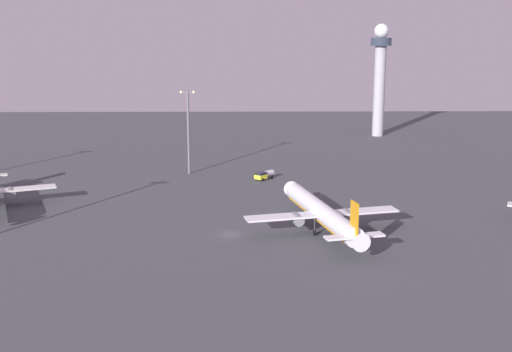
% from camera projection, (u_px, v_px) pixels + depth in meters
% --- Properties ---
extents(ground_plane, '(416.00, 416.00, 0.00)m').
position_uv_depth(ground_plane, '(231.00, 234.00, 135.53)').
color(ground_plane, '#424449').
extents(control_tower, '(8.00, 8.00, 43.62)m').
position_uv_depth(control_tower, '(380.00, 72.00, 256.24)').
color(control_tower, '#A8A8B2').
rests_on(control_tower, ground).
extents(airplane_near_gate, '(32.75, 41.78, 10.83)m').
position_uv_depth(airplane_near_gate, '(322.00, 213.00, 136.36)').
color(airplane_near_gate, white).
rests_on(airplane_near_gate, ground).
extents(fuel_truck, '(5.88, 6.00, 2.35)m').
position_uv_depth(fuel_truck, '(264.00, 175.00, 184.77)').
color(fuel_truck, yellow).
rests_on(fuel_truck, ground).
extents(apron_light_central, '(4.80, 0.90, 24.39)m').
position_uv_depth(apron_light_central, '(188.00, 126.00, 189.64)').
color(apron_light_central, slate).
rests_on(apron_light_central, ground).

